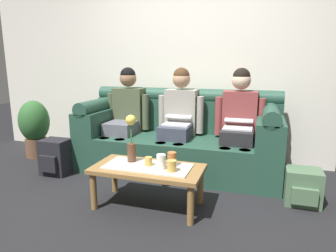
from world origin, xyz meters
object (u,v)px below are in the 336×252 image
Objects in this scene: person_middle at (179,116)px; potted_plant at (35,126)px; cup_near_left at (148,161)px; couch at (179,139)px; person_left at (126,113)px; backpack_left at (56,157)px; cup_near_right at (172,166)px; coffee_table at (148,172)px; cup_far_left at (161,162)px; cup_far_center at (161,160)px; flower_vase at (131,139)px; backpack_right at (303,187)px; person_right at (239,119)px; cup_far_right at (172,159)px.

potted_plant is (-2.01, -0.12, -0.23)m from person_middle.
couch is at bearing 90.29° from cup_near_left.
backpack_left is (-0.62, -0.60, -0.46)m from person_left.
cup_near_right reaches higher than cup_near_left.
backpack_left is at bearing -136.33° from person_left.
cup_far_left is (0.14, -0.04, 0.12)m from coffee_table.
cup_near_left is 1.02× the size of cup_far_center.
couch is 1.91× the size of person_middle.
cup_far_left is at bearing -18.95° from flower_vase.
person_left is 0.69m from person_middle.
person_left reaches higher than coffee_table.
cup_far_left is (-0.10, 0.02, 0.02)m from cup_near_right.
backpack_right is at bearing 19.47° from coffee_table.
backpack_right is 0.80× the size of backpack_left.
potted_plant is at bearing 145.43° from backpack_left.
cup_near_right is (-0.45, -1.09, -0.23)m from person_right.
coffee_table is 10.25× the size of cup_near_right.
cup_far_right is at bearing -78.11° from couch.
cup_far_right is at bearing -7.22° from cup_far_center.
cup_near_left is 1.43m from backpack_right.
backpack_left is (-2.01, -0.60, -0.46)m from person_right.
coffee_table is 2.38× the size of backpack_left.
cup_far_right is at bearing -20.85° from potted_plant.
person_right is 1.28m from coffee_table.
coffee_table is at bearing -24.22° from potted_plant.
couch is 0.96m from cup_far_center.
flower_vase reaches higher than cup_far_center.
cup_far_left is 1.04× the size of cup_far_right.
cup_far_right is at bearing -1.04° from flower_vase.
cup_far_right reaches higher than backpack_left.
cup_far_center is at bearing -84.14° from person_middle.
cup_near_left reaches higher than cup_far_center.
cup_far_right is at bearing 106.90° from cup_near_right.
cup_far_left reaches higher than cup_near_right.
potted_plant is at bearing 159.15° from cup_far_right.
person_middle is at bearing 102.54° from cup_near_right.
cup_far_center reaches higher than backpack_left.
person_right is 1.10m from cup_far_right.
potted_plant is at bearing 158.52° from cup_far_center.
cup_far_right is 1.23m from backpack_right.
person_right is 1.22m from cup_far_left.
person_middle is 3.73× the size of backpack_right.
person_middle is at bearing -90.00° from couch.
potted_plant is (-1.32, -0.12, -0.23)m from person_left.
cup_far_right is at bearing -160.07° from backpack_right.
couch is 30.30× the size of cup_near_left.
potted_plant reaches higher than cup_near_right.
cup_far_center is at bearing 1.31° from flower_vase.
couch is at bearing 179.67° from person_right.
cup_far_left is at bearing -121.17° from cup_far_right.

